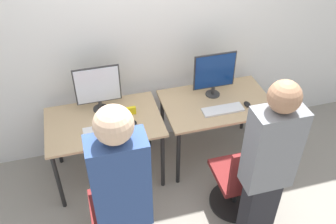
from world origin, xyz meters
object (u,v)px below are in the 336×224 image
office_chair_left (119,216)px  person_right (267,168)px  monitor_right (214,73)px  office_chair_right (240,182)px  person_left (123,203)px  mouse_right (247,104)px  keyboard_right (223,110)px  keyboard_left (106,130)px  mouse_left (134,123)px  monitor_left (98,87)px

office_chair_left → person_right: (1.10, -0.30, 0.56)m
monitor_right → office_chair_right: (-0.04, -0.89, -0.61)m
person_left → person_right: bearing=3.5°
monitor_right → office_chair_right: monitor_right is taller
mouse_right → keyboard_right: bearing=-177.6°
office_chair_right → office_chair_left: bearing=-176.7°
keyboard_left → keyboard_right: 1.14m
mouse_left → keyboard_right: 0.87m
office_chair_left → person_left: person_left is taller
mouse_left → person_left: (-0.27, -1.07, 0.24)m
person_left → office_chair_right: 1.33m
person_right → keyboard_right: bearing=86.3°
person_left → monitor_right: (1.15, 1.32, -0.00)m
monitor_left → person_left: 1.38m
keyboard_right → office_chair_right: bearing=-93.8°
person_left → keyboard_right: bearing=42.3°
mouse_left → monitor_right: size_ratio=0.19×
keyboard_left → monitor_right: (1.14, 0.27, 0.25)m
person_left → mouse_right: bearing=36.8°
office_chair_left → keyboard_right: (1.16, 0.68, 0.36)m
keyboard_right → mouse_right: 0.26m
keyboard_left → mouse_right: size_ratio=4.49×
monitor_left → office_chair_left: (-0.03, -1.01, -0.61)m
monitor_left → keyboard_right: (1.14, -0.34, -0.25)m
monitor_left → person_right: bearing=-50.8°
mouse_right → person_right: 1.06m
person_left → office_chair_right: (1.10, 0.43, -0.61)m
keyboard_left → mouse_left: size_ratio=4.49×
monitor_right → mouse_left: bearing=-164.0°
person_right → mouse_right: bearing=71.8°
keyboard_right → person_right: size_ratio=0.24×
keyboard_left → office_chair_left: 0.77m
monitor_left → mouse_right: 1.46m
monitor_left → monitor_right: same height
mouse_left → keyboard_right: bearing=-1.7°
keyboard_right → monitor_right: bearing=90.0°
keyboard_left → mouse_left: (0.26, 0.02, 0.01)m
office_chair_right → person_right: person_right is taller
monitor_right → person_right: size_ratio=0.28×
mouse_left → person_right: bearing=-51.0°
mouse_left → mouse_right: 1.14m
office_chair_right → keyboard_left: bearing=150.6°
keyboard_right → monitor_left: bearing=163.5°
office_chair_left → keyboard_right: office_chair_left is taller
keyboard_left → person_right: size_ratio=0.24×
mouse_right → office_chair_right: (-0.30, -0.62, -0.37)m
keyboard_left → mouse_right: (1.40, 0.00, 0.01)m
keyboard_left → monitor_right: bearing=13.3°
person_left → mouse_left: bearing=75.8°
mouse_left → office_chair_right: 1.11m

